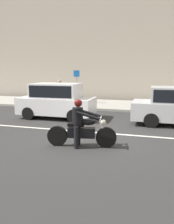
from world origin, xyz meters
name	(u,v)px	position (x,y,z in m)	size (l,w,h in m)	color
ground_plane	(90,139)	(0.00, 0.00, 0.00)	(80.00, 80.00, 0.00)	#2B2B2B
sidewalk_slab	(121,105)	(0.00, 8.00, 0.07)	(40.00, 4.40, 0.14)	#99968E
building_facade	(128,31)	(0.00, 11.40, 5.54)	(40.00, 1.40, 11.07)	#A89E8E
lane_marking_stripe	(107,133)	(0.44, 0.90, 0.00)	(18.00, 0.14, 0.01)	silver
motorcycle_with_rider_black_leather	(81,128)	(-0.07, -0.87, 0.64)	(2.25, 0.76, 1.56)	black
parked_hatchback_white	(56,100)	(-2.67, 3.11, 0.93)	(3.88, 1.76, 1.80)	silver
street_sign_post	(77,83)	(-3.14, 7.82, 1.57)	(0.44, 0.08, 2.34)	gray
pedestrian_bystander	(60,89)	(-4.46, 7.85, 1.10)	(0.34, 0.34, 1.64)	black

